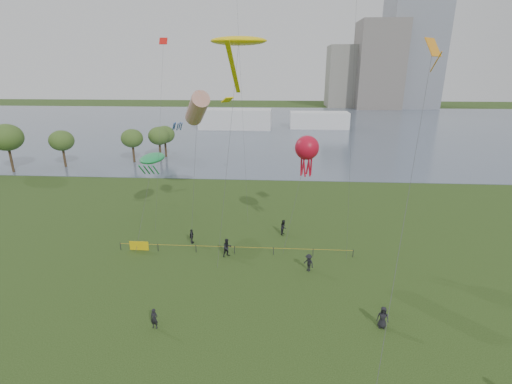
{
  "coord_description": "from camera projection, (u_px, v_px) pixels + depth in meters",
  "views": [
    {
      "loc": [
        1.99,
        -20.1,
        18.16
      ],
      "look_at": [
        0.0,
        10.0,
        8.0
      ],
      "focal_mm": 26.0,
      "sensor_mm": 36.0,
      "label": 1
    }
  ],
  "objects": [
    {
      "name": "spectator_f",
      "position": [
        154.0,
        319.0,
        26.97
      ],
      "size": [
        0.63,
        0.47,
        1.59
      ],
      "primitive_type": "imported",
      "rotation": [
        0.0,
        0.0,
        -0.17
      ],
      "color": "black",
      "rests_on": "ground_plane"
    },
    {
      "name": "small_kites",
      "position": [
        244.0,
        1.0,
        38.63
      ],
      "size": [
        21.07,
        8.39,
        7.11
      ],
      "color": "red"
    },
    {
      "name": "spectator_c",
      "position": [
        192.0,
        236.0,
        40.13
      ],
      "size": [
        0.53,
        0.99,
        1.61
      ],
      "primitive_type": "imported",
      "rotation": [
        0.0,
        0.0,
        1.42
      ],
      "color": "black",
      "rests_on": "ground_plane"
    },
    {
      "name": "trees",
      "position": [
        89.0,
        137.0,
        70.99
      ],
      "size": [
        29.22,
        18.59,
        8.73
      ],
      "color": "#3A2B1A",
      "rests_on": "ground_plane"
    },
    {
      "name": "building_low",
      "position": [
        344.0,
        77.0,
        177.32
      ],
      "size": [
        16.0,
        18.0,
        28.0
      ],
      "primitive_type": "cube",
      "color": "gray",
      "rests_on": "ground_plane"
    },
    {
      "name": "spectator_a",
      "position": [
        227.0,
        248.0,
        37.24
      ],
      "size": [
        1.18,
        1.13,
        1.92
      ],
      "primitive_type": "imported",
      "rotation": [
        0.0,
        0.0,
        0.6
      ],
      "color": "black",
      "rests_on": "ground_plane"
    },
    {
      "name": "spectator_d",
      "position": [
        383.0,
        317.0,
        27.03
      ],
      "size": [
        0.91,
        0.67,
        1.7
      ],
      "primitive_type": "imported",
      "rotation": [
        0.0,
        0.0,
        -0.17
      ],
      "color": "black",
      "rests_on": "ground_plane"
    },
    {
      "name": "kite_delta",
      "position": [
        431.0,
        65.0,
        25.57
      ],
      "size": [
        6.64,
        15.28,
        20.16
      ],
      "rotation": [
        0.0,
        0.0,
        -0.14
      ],
      "color": "#3F3F42"
    },
    {
      "name": "lake",
      "position": [
        274.0,
        127.0,
        119.48
      ],
      "size": [
        400.0,
        120.0,
        0.08
      ],
      "primitive_type": "cube",
      "color": "slate",
      "rests_on": "ground_plane"
    },
    {
      "name": "fence",
      "position": [
        176.0,
        247.0,
        38.3
      ],
      "size": [
        24.07,
        0.07,
        1.05
      ],
      "color": "black",
      "rests_on": "ground_plane"
    },
    {
      "name": "ground_plane",
      "position": [
        246.0,
        352.0,
        24.93
      ],
      "size": [
        400.0,
        400.0,
        0.0
      ],
      "primitive_type": "plane",
      "color": "#1F3511"
    },
    {
      "name": "kite_creature",
      "position": [
        152.0,
        158.0,
        43.89
      ],
      "size": [
        2.65,
        11.18,
        8.43
      ],
      "rotation": [
        0.0,
        0.0,
        -0.17
      ],
      "color": "#3F3F42"
    },
    {
      "name": "pavilion_left",
      "position": [
        235.0,
        119.0,
        114.55
      ],
      "size": [
        22.0,
        8.0,
        6.0
      ],
      "primitive_type": "cube",
      "color": "silver",
      "rests_on": "ground_plane"
    },
    {
      "name": "kite_octopus",
      "position": [
        307.0,
        148.0,
        37.12
      ],
      "size": [
        3.4,
        3.97,
        11.75
      ],
      "rotation": [
        0.0,
        0.0,
        0.1
      ],
      "color": "#3F3F42"
    },
    {
      "name": "kite_stingray",
      "position": [
        238.0,
        42.0,
        33.07
      ],
      "size": [
        5.1,
        10.07,
        20.82
      ],
      "rotation": [
        0.0,
        0.0,
        -0.04
      ],
      "color": "#3F3F42"
    },
    {
      "name": "building_mid",
      "position": [
        378.0,
        65.0,
        169.18
      ],
      "size": [
        20.0,
        20.0,
        38.0
      ],
      "primitive_type": "cube",
      "color": "slate",
      "rests_on": "ground_plane"
    },
    {
      "name": "spectator_b",
      "position": [
        309.0,
        263.0,
        34.59
      ],
      "size": [
        1.22,
        1.24,
        1.71
      ],
      "primitive_type": "imported",
      "rotation": [
        0.0,
        0.0,
        -0.82
      ],
      "color": "black",
      "rests_on": "ground_plane"
    },
    {
      "name": "pavilion_right",
      "position": [
        319.0,
        120.0,
        115.93
      ],
      "size": [
        18.0,
        7.0,
        5.0
      ],
      "primitive_type": "cube",
      "color": "white",
      "rests_on": "ground_plane"
    },
    {
      "name": "spectator_g",
      "position": [
        284.0,
        227.0,
        42.22
      ],
      "size": [
        0.85,
        0.98,
        1.75
      ],
      "primitive_type": "imported",
      "rotation": [
        0.0,
        0.0,
        1.33
      ],
      "color": "black",
      "rests_on": "ground_plane"
    },
    {
      "name": "kite_windsock",
      "position": [
        197.0,
        109.0,
        37.09
      ],
      "size": [
        4.24,
        5.15,
        16.14
      ],
      "rotation": [
        0.0,
        0.0,
        -0.09
      ],
      "color": "#3F3F42"
    }
  ]
}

